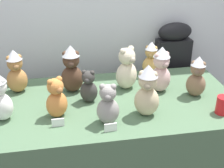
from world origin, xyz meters
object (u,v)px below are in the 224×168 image
(teddy_bear_charcoal, at_px, (89,87))
(party_cup_red, at_px, (223,105))
(teddy_bear_ginger, at_px, (56,99))
(teddy_bear_cocoa, at_px, (72,69))
(teddy_bear_caramel, at_px, (16,72))
(teddy_bear_sand, at_px, (147,91))
(teddy_bear_ash, at_px, (108,105))
(teddy_bear_cream, at_px, (127,69))
(instrument_case, at_px, (170,82))
(display_table, at_px, (112,145))
(teddy_bear_mocha, at_px, (197,77))
(teddy_bear_honey, at_px, (151,59))
(teddy_bear_blush, at_px, (161,70))

(teddy_bear_charcoal, distance_m, party_cup_red, 0.82)
(teddy_bear_ginger, xyz_separation_m, teddy_bear_cocoa, (0.11, 0.30, 0.04))
(teddy_bear_caramel, bearing_deg, teddy_bear_sand, -42.94)
(teddy_bear_ash, relative_size, party_cup_red, 2.27)
(teddy_bear_caramel, bearing_deg, teddy_bear_cream, -19.72)
(instrument_case, distance_m, teddy_bear_cocoa, 0.99)
(display_table, relative_size, teddy_bear_sand, 5.04)
(instrument_case, relative_size, teddy_bear_mocha, 3.80)
(teddy_bear_charcoal, bearing_deg, teddy_bear_cocoa, 139.68)
(instrument_case, relative_size, teddy_bear_cocoa, 3.22)
(teddy_bear_cream, relative_size, teddy_bear_cocoa, 0.91)
(instrument_case, xyz_separation_m, teddy_bear_ash, (-0.67, -0.80, 0.31))
(display_table, bearing_deg, teddy_bear_honey, 43.35)
(teddy_bear_cream, xyz_separation_m, teddy_bear_honey, (0.22, 0.17, -0.01))
(teddy_bear_ginger, relative_size, party_cup_red, 2.30)
(teddy_bear_honey, xyz_separation_m, teddy_bear_blush, (-0.01, -0.25, 0.03))
(teddy_bear_cocoa, bearing_deg, instrument_case, 30.64)
(teddy_bear_blush, distance_m, party_cup_red, 0.45)
(display_table, distance_m, teddy_bear_charcoal, 0.49)
(teddy_bear_cocoa, distance_m, party_cup_red, 0.98)
(display_table, xyz_separation_m, teddy_bear_blush, (0.34, 0.08, 0.52))
(instrument_case, xyz_separation_m, teddy_bear_caramel, (-1.21, -0.32, 0.34))
(teddy_bear_ginger, bearing_deg, teddy_bear_ash, -55.26)
(teddy_bear_honey, height_order, teddy_bear_cocoa, teddy_bear_cocoa)
(instrument_case, distance_m, teddy_bear_blush, 0.65)
(teddy_bear_blush, bearing_deg, party_cup_red, -64.68)
(display_table, distance_m, teddy_bear_caramel, 0.83)
(teddy_bear_cream, bearing_deg, teddy_bear_blush, -52.34)
(display_table, xyz_separation_m, teddy_bear_mocha, (0.55, -0.03, 0.50))
(display_table, xyz_separation_m, instrument_case, (0.61, 0.55, 0.17))
(teddy_bear_sand, distance_m, teddy_bear_honey, 0.56)
(teddy_bear_ash, bearing_deg, display_table, 85.52)
(teddy_bear_ash, distance_m, teddy_bear_mocha, 0.66)
(instrument_case, relative_size, teddy_bear_blush, 3.32)
(teddy_bear_sand, height_order, party_cup_red, teddy_bear_sand)
(teddy_bear_cream, distance_m, teddy_bear_mocha, 0.46)
(display_table, distance_m, teddy_bear_ginger, 0.61)
(display_table, xyz_separation_m, teddy_bear_caramel, (-0.61, 0.23, 0.51))
(instrument_case, bearing_deg, teddy_bear_blush, -120.80)
(teddy_bear_sand, height_order, teddy_bear_charcoal, teddy_bear_sand)
(teddy_bear_mocha, distance_m, teddy_bear_ginger, 0.91)
(display_table, xyz_separation_m, teddy_bear_cream, (0.13, 0.16, 0.50))
(instrument_case, height_order, teddy_bear_ginger, instrument_case)
(teddy_bear_sand, bearing_deg, teddy_bear_ash, -149.48)
(teddy_bear_sand, relative_size, teddy_bear_charcoal, 1.47)
(teddy_bear_mocha, relative_size, teddy_bear_blush, 0.87)
(instrument_case, xyz_separation_m, party_cup_red, (0.02, -0.81, 0.25))
(teddy_bear_ash, xyz_separation_m, teddy_bear_charcoal, (-0.08, 0.26, -0.01))
(teddy_bear_cream, height_order, teddy_bear_cocoa, teddy_bear_cocoa)
(teddy_bear_honey, bearing_deg, teddy_bear_caramel, -149.67)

